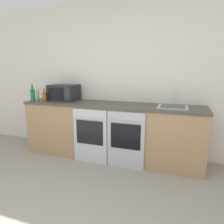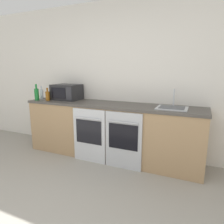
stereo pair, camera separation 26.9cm
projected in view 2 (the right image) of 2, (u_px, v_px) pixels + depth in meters
wall_back at (118, 80)px, 3.49m from camera, size 10.00×0.06×2.60m
counter_back at (110, 131)px, 3.37m from camera, size 2.98×0.62×0.93m
oven_left at (89, 135)px, 3.18m from camera, size 0.57×0.06×0.87m
oven_right at (123, 141)px, 2.95m from camera, size 0.57×0.06×0.87m
microwave at (67, 92)px, 3.67m from camera, size 0.49×0.38×0.28m
bottle_green at (37, 94)px, 3.60m from camera, size 0.08×0.08×0.29m
bottle_amber at (48, 96)px, 3.56m from camera, size 0.07×0.07×0.23m
bottle_clear at (42, 94)px, 3.74m from camera, size 0.06×0.06×0.25m
sink at (172, 107)px, 2.86m from camera, size 0.43×0.36×0.27m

